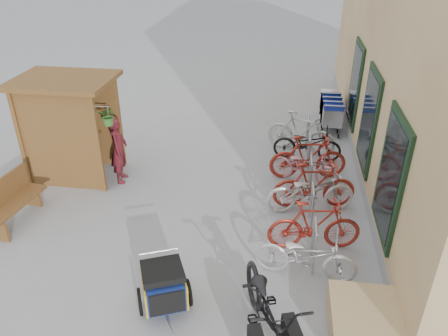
# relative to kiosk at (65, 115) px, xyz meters

# --- Properties ---
(ground) EXTENTS (80.00, 80.00, 0.00)m
(ground) POSITION_rel_kiosk_xyz_m (3.28, -2.47, -1.55)
(ground) COLOR #949597
(kiosk) EXTENTS (2.49, 1.65, 2.40)m
(kiosk) POSITION_rel_kiosk_xyz_m (0.00, 0.00, 0.00)
(kiosk) COLOR brown
(kiosk) RESTS_ON ground
(bike_rack) EXTENTS (0.05, 5.35, 0.86)m
(bike_rack) POSITION_rel_kiosk_xyz_m (5.58, -0.07, -1.04)
(bike_rack) COLOR #A5A8AD
(bike_rack) RESTS_ON ground
(pallet_stack) EXTENTS (1.00, 1.20, 0.40)m
(pallet_stack) POSITION_rel_kiosk_xyz_m (6.28, -3.87, -1.34)
(pallet_stack) COLOR tan
(pallet_stack) RESTS_ON ground
(bench) EXTENTS (0.65, 1.57, 0.96)m
(bench) POSITION_rel_kiosk_xyz_m (-0.40, -2.02, -1.06)
(bench) COLOR brown
(bench) RESTS_ON ground
(shopping_carts) EXTENTS (0.57, 1.93, 1.03)m
(shopping_carts) POSITION_rel_kiosk_xyz_m (6.28, 3.87, -0.95)
(shopping_carts) COLOR silver
(shopping_carts) RESTS_ON ground
(child_trailer) EXTENTS (0.93, 1.41, 0.82)m
(child_trailer) POSITION_rel_kiosk_xyz_m (3.25, -3.81, -1.09)
(child_trailer) COLOR navy
(child_trailer) RESTS_ON ground
(cargo_bike) EXTENTS (1.45, 2.40, 1.19)m
(cargo_bike) POSITION_rel_kiosk_xyz_m (4.87, -4.28, -0.96)
(cargo_bike) COLOR black
(cargo_bike) RESTS_ON ground
(person_kiosk) EXTENTS (0.49, 0.65, 1.62)m
(person_kiosk) POSITION_rel_kiosk_xyz_m (1.21, -0.11, -0.74)
(person_kiosk) COLOR maroon
(person_kiosk) RESTS_ON ground
(bike_0) EXTENTS (1.78, 0.79, 0.90)m
(bike_0) POSITION_rel_kiosk_xyz_m (5.43, -2.79, -1.10)
(bike_0) COLOR silver
(bike_0) RESTS_ON ground
(bike_1) EXTENTS (1.77, 0.74, 1.03)m
(bike_1) POSITION_rel_kiosk_xyz_m (5.59, -2.01, -1.04)
(bike_1) COLOR maroon
(bike_1) RESTS_ON ground
(bike_2) EXTENTS (1.94, 1.04, 0.97)m
(bike_2) POSITION_rel_kiosk_xyz_m (5.57, -0.77, -1.07)
(bike_2) COLOR #B9B8B4
(bike_2) RESTS_ON ground
(bike_3) EXTENTS (1.82, 0.80, 1.06)m
(bike_3) POSITION_rel_kiosk_xyz_m (5.64, -0.61, -1.02)
(bike_3) COLOR maroon
(bike_3) RESTS_ON ground
(bike_4) EXTENTS (1.73, 1.03, 0.86)m
(bike_4) POSITION_rel_kiosk_xyz_m (5.46, 0.41, -1.12)
(bike_4) COLOR #C47F86
(bike_4) RESTS_ON ground
(bike_5) EXTENTS (1.88, 0.81, 1.09)m
(bike_5) POSITION_rel_kiosk_xyz_m (5.54, 0.63, -1.01)
(bike_5) COLOR maroon
(bike_5) RESTS_ON ground
(bike_6) EXTENTS (1.74, 0.67, 0.90)m
(bike_6) POSITION_rel_kiosk_xyz_m (5.55, 1.58, -1.10)
(bike_6) COLOR black
(bike_6) RESTS_ON ground
(bike_7) EXTENTS (1.93, 1.11, 1.12)m
(bike_7) POSITION_rel_kiosk_xyz_m (5.39, 2.01, -0.99)
(bike_7) COLOR #B9B8B4
(bike_7) RESTS_ON ground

